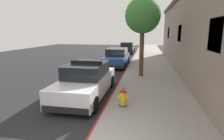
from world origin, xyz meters
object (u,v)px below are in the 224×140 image
object	(u,v)px
police_cruiser	(86,81)
fire_hydrant	(123,97)
parked_car_silver_ahead	(117,58)
parked_car_dark_far	(127,48)
street_tree	(143,16)

from	to	relation	value
police_cruiser	fire_hydrant	bearing A→B (deg)	-33.73
police_cruiser	fire_hydrant	world-z (taller)	police_cruiser
police_cruiser	parked_car_silver_ahead	distance (m)	8.24
parked_car_dark_far	fire_hydrant	xyz separation A→B (m)	(1.91, -19.79, -0.24)
parked_car_dark_far	street_tree	size ratio (longest dim) A/B	0.98
parked_car_silver_ahead	fire_hydrant	distance (m)	9.67
parked_car_silver_ahead	street_tree	size ratio (longest dim) A/B	0.98
parked_car_dark_far	street_tree	bearing A→B (deg)	-80.51
parked_car_silver_ahead	fire_hydrant	xyz separation A→B (m)	(1.77, -9.50, -0.24)
parked_car_dark_far	parked_car_silver_ahead	bearing A→B (deg)	-89.21
fire_hydrant	street_tree	xyz separation A→B (m)	(0.51, 5.26, 3.45)
parked_car_silver_ahead	police_cruiser	bearing A→B (deg)	-90.86
fire_hydrant	street_tree	bearing A→B (deg)	84.43
street_tree	parked_car_silver_ahead	bearing A→B (deg)	118.33
parked_car_silver_ahead	street_tree	bearing A→B (deg)	-61.67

